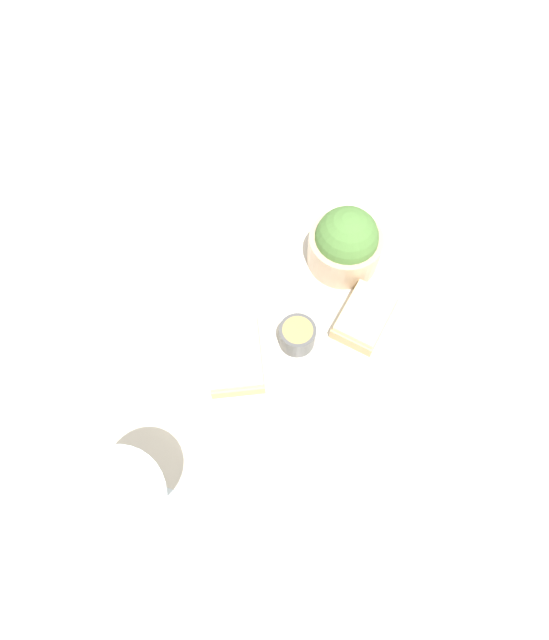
{
  "coord_description": "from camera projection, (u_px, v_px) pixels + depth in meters",
  "views": [
    {
      "loc": [
        0.24,
        0.12,
        0.58
      ],
      "look_at": [
        0.0,
        0.0,
        0.03
      ],
      "focal_mm": 28.0,
      "sensor_mm": 36.0,
      "label": 1
    }
  ],
  "objects": [
    {
      "name": "cheese_toast_far",
      "position": [
        364.0,
        317.0,
        0.61
      ],
      "size": [
        0.08,
        0.06,
        0.03
      ],
      "color": "tan",
      "rests_on": "dinner_plate"
    },
    {
      "name": "wine_glass",
      "position": [
        126.0,
        509.0,
        0.42
      ],
      "size": [
        0.09,
        0.09,
        0.18
      ],
      "color": "silver",
      "rests_on": "ground_plane"
    },
    {
      "name": "dinner_plate",
      "position": [
        274.0,
        330.0,
        0.63
      ],
      "size": [
        0.33,
        0.33,
        0.01
      ],
      "color": "silver",
      "rests_on": "ground_plane"
    },
    {
      "name": "salad_bowl",
      "position": [
        345.0,
        243.0,
        0.63
      ],
      "size": [
        0.09,
        0.09,
        0.09
      ],
      "color": "tan",
      "rests_on": "dinner_plate"
    },
    {
      "name": "cheese_toast_near",
      "position": [
        235.0,
        356.0,
        0.59
      ],
      "size": [
        0.11,
        0.1,
        0.03
      ],
      "color": "tan",
      "rests_on": "dinner_plate"
    },
    {
      "name": "ground_plane",
      "position": [
        274.0,
        332.0,
        0.64
      ],
      "size": [
        4.0,
        4.0,
        0.0
      ],
      "primitive_type": "plane",
      "color": "beige"
    },
    {
      "name": "sauce_ramekin",
      "position": [
        297.0,
        335.0,
        0.6
      ],
      "size": [
        0.04,
        0.04,
        0.03
      ],
      "color": "#4C4C4C",
      "rests_on": "dinner_plate"
    }
  ]
}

